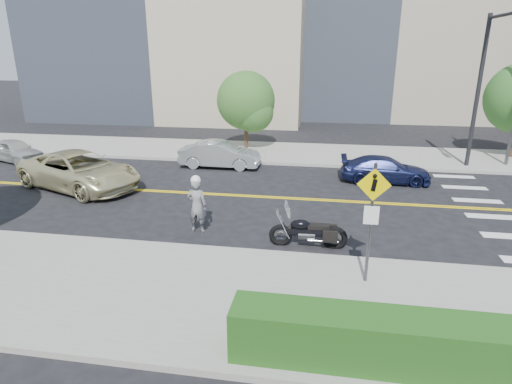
{
  "coord_description": "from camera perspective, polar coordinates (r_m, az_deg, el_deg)",
  "views": [
    {
      "loc": [
        3.06,
        -15.98,
        5.58
      ],
      "look_at": [
        0.9,
        -2.99,
        1.2
      ],
      "focal_mm": 30.0,
      "sensor_mm": 36.0,
      "label": 1
    }
  ],
  "objects": [
    {
      "name": "hedge",
      "position": [
        8.81,
        28.51,
        -18.2
      ],
      "size": [
        9.0,
        0.9,
        1.0
      ],
      "primitive_type": "cube",
      "color": "#235619",
      "rests_on": "sidewalk_near"
    },
    {
      "name": "motorcycle",
      "position": [
        12.71,
        7.03,
        -4.43
      ],
      "size": [
        2.25,
        0.74,
        1.36
      ],
      "primitive_type": null,
      "rotation": [
        0.0,
        0.0,
        0.03
      ],
      "color": "black",
      "rests_on": "ground"
    },
    {
      "name": "parked_car_blue",
      "position": [
        19.74,
        16.83,
        2.88
      ],
      "size": [
        3.89,
        1.59,
        1.13
      ],
      "primitive_type": "imported",
      "rotation": [
        0.0,
        0.0,
        1.57
      ],
      "color": "#1A214F",
      "rests_on": "ground"
    },
    {
      "name": "sidewalk_far",
      "position": [
        24.31,
        1.97,
        5.31
      ],
      "size": [
        60.0,
        5.0,
        0.15
      ],
      "primitive_type": "cube",
      "color": "#9E9B91",
      "rests_on": "ground_plane"
    },
    {
      "name": "sidewalk_near",
      "position": [
        10.57,
        -9.11,
        -13.27
      ],
      "size": [
        60.0,
        5.0,
        0.15
      ],
      "primitive_type": "cube",
      "color": "#9E9B91",
      "rests_on": "ground_plane"
    },
    {
      "name": "traffic_light",
      "position": [
        22.19,
        28.56,
        13.92
      ],
      "size": [
        0.28,
        4.5,
        7.0
      ],
      "color": "black",
      "rests_on": "sidewalk_far"
    },
    {
      "name": "tree_far_a",
      "position": [
        24.76,
        -1.35,
        12.08
      ],
      "size": [
        3.3,
        3.3,
        4.51
      ],
      "rotation": [
        0.0,
        0.0,
        -0.19
      ],
      "color": "#382619",
      "rests_on": "ground"
    },
    {
      "name": "pedestrian_sign",
      "position": [
        10.39,
        15.13,
        -2.67
      ],
      "size": [
        0.78,
        0.08,
        3.0
      ],
      "color": "#4C4C51",
      "rests_on": "sidewalk_near"
    },
    {
      "name": "parked_car_silver",
      "position": [
        21.37,
        -4.85,
        5.01
      ],
      "size": [
        3.98,
        1.4,
        1.31
      ],
      "primitive_type": "imported",
      "rotation": [
        0.0,
        0.0,
        1.57
      ],
      "color": "#B3B8BC",
      "rests_on": "ground"
    },
    {
      "name": "ground_plane",
      "position": [
        17.2,
        -1.33,
        -0.53
      ],
      "size": [
        120.0,
        120.0,
        0.0
      ],
      "primitive_type": "plane",
      "color": "black",
      "rests_on": "ground"
    },
    {
      "name": "suv",
      "position": [
        19.42,
        -22.47,
        2.65
      ],
      "size": [
        6.12,
        4.43,
        1.55
      ],
      "primitive_type": "imported",
      "rotation": [
        0.0,
        0.0,
        1.19
      ],
      "color": "beige",
      "rests_on": "ground"
    },
    {
      "name": "motorcyclist",
      "position": [
        13.68,
        -7.9,
        -1.6
      ],
      "size": [
        0.66,
        0.45,
        1.89
      ],
      "rotation": [
        0.0,
        0.0,
        3.1
      ],
      "color": "#B4B4B9",
      "rests_on": "ground"
    },
    {
      "name": "parked_car_white",
      "position": [
        25.77,
        -29.51,
        4.84
      ],
      "size": [
        3.72,
        2.5,
        1.18
      ],
      "primitive_type": "imported",
      "rotation": [
        0.0,
        0.0,
        1.22
      ],
      "color": "beige",
      "rests_on": "ground"
    }
  ]
}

